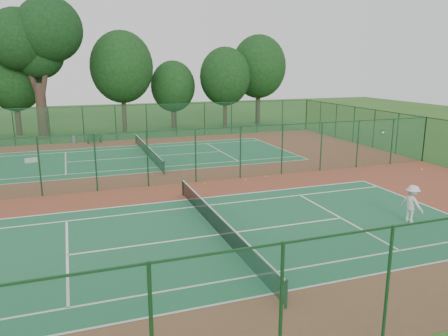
{
  "coord_description": "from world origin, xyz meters",
  "views": [
    {
      "loc": [
        -5.93,
        -26.27,
        7.43
      ],
      "look_at": [
        2.31,
        -3.23,
        1.6
      ],
      "focal_mm": 35.0,
      "sensor_mm": 36.0,
      "label": 1
    }
  ],
  "objects_px": {
    "bench": "(95,139)",
    "big_tree": "(36,39)",
    "kit_bag": "(31,160)",
    "player_near": "(412,204)",
    "trash_bin": "(74,140)"
  },
  "relations": [
    {
      "from": "bench",
      "to": "big_tree",
      "type": "height_order",
      "value": "big_tree"
    },
    {
      "from": "kit_bag",
      "to": "big_tree",
      "type": "distance_m",
      "value": 15.39
    },
    {
      "from": "kit_bag",
      "to": "big_tree",
      "type": "bearing_deg",
      "value": 74.6
    },
    {
      "from": "bench",
      "to": "kit_bag",
      "type": "relative_size",
      "value": 1.71
    },
    {
      "from": "player_near",
      "to": "trash_bin",
      "type": "bearing_deg",
      "value": 16.63
    },
    {
      "from": "trash_bin",
      "to": "big_tree",
      "type": "bearing_deg",
      "value": 121.24
    },
    {
      "from": "player_near",
      "to": "kit_bag",
      "type": "distance_m",
      "value": 27.36
    },
    {
      "from": "kit_bag",
      "to": "bench",
      "type": "bearing_deg",
      "value": 40.84
    },
    {
      "from": "trash_bin",
      "to": "big_tree",
      "type": "relative_size",
      "value": 0.05
    },
    {
      "from": "trash_bin",
      "to": "kit_bag",
      "type": "distance_m",
      "value": 8.17
    },
    {
      "from": "kit_bag",
      "to": "big_tree",
      "type": "height_order",
      "value": "big_tree"
    },
    {
      "from": "bench",
      "to": "big_tree",
      "type": "distance_m",
      "value": 11.56
    },
    {
      "from": "big_tree",
      "to": "trash_bin",
      "type": "bearing_deg",
      "value": -58.76
    },
    {
      "from": "player_near",
      "to": "trash_bin",
      "type": "distance_m",
      "value": 31.61
    },
    {
      "from": "trash_bin",
      "to": "kit_bag",
      "type": "bearing_deg",
      "value": -114.15
    }
  ]
}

